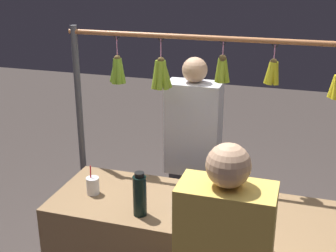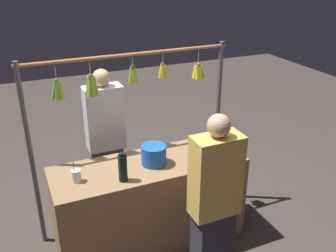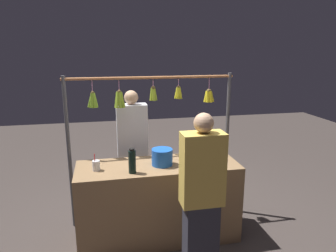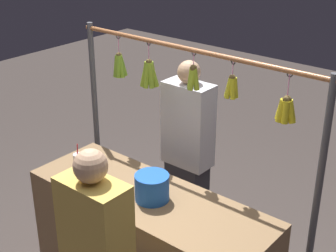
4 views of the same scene
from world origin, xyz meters
name	(u,v)px [view 4 (image 4 of 4)]	position (x,y,z in m)	size (l,w,h in m)	color
market_counter	(150,249)	(0.00, 0.00, 0.43)	(1.74, 0.61, 0.87)	olive
display_rack	(189,119)	(0.00, -0.43, 1.28)	(1.97, 0.13, 1.80)	#4C4C51
water_bottle	(98,176)	(0.29, 0.17, 0.99)	(0.08, 0.08, 0.26)	black
blue_bucket	(152,187)	(-0.04, 0.02, 0.96)	(0.22, 0.22, 0.18)	blue
drink_cup	(79,161)	(0.65, 0.03, 0.92)	(0.08, 0.08, 0.18)	silver
vendor_person	(187,159)	(0.21, -0.69, 0.79)	(0.38, 0.20, 1.59)	#2D2D38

